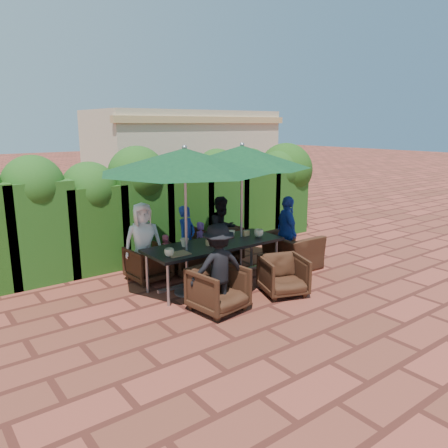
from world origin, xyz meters
TOP-DOWN VIEW (x-y plane):
  - ground at (0.00, 0.00)m, footprint 80.00×80.00m
  - dining_table at (-0.11, 0.16)m, footprint 2.49×0.90m
  - umbrella_left at (-0.74, 0.10)m, footprint 2.73×2.73m
  - umbrella_right at (0.54, 0.24)m, footprint 2.44×2.44m
  - chair_far_left at (-0.96, 1.06)m, footprint 0.72×0.68m
  - chair_far_mid at (-0.15, 1.04)m, footprint 0.72×0.68m
  - chair_far_right at (0.69, 1.20)m, footprint 0.83×0.78m
  - chair_near_left at (-0.74, -0.78)m, footprint 0.82×0.78m
  - chair_near_right at (0.52, -0.90)m, footprint 0.87×0.84m
  - chair_end_right at (1.66, 0.05)m, footprint 0.70×1.04m
  - adult_far_left at (-0.98, 1.18)m, footprint 0.78×0.57m
  - adult_far_mid at (-0.07, 1.15)m, footprint 0.57×0.52m
  - adult_far_right at (0.73, 1.07)m, footprint 0.69×0.47m
  - adult_near_left at (-0.71, -0.74)m, footprint 0.92×0.57m
  - adult_end_right at (1.60, 0.11)m, footprint 0.71×0.93m
  - child_left at (-0.52, 1.14)m, footprint 0.32×0.29m
  - child_right at (0.26, 1.13)m, footprint 0.37×0.32m
  - pedestrian_a at (1.84, 4.13)m, footprint 1.89×1.26m
  - pedestrian_b at (2.28, 4.34)m, footprint 0.83×0.61m
  - pedestrian_c at (3.71, 4.25)m, footprint 1.17×0.66m
  - cup_a at (-1.13, -0.02)m, footprint 0.16×0.16m
  - cup_b at (-0.65, 0.30)m, footprint 0.15×0.15m
  - cup_c at (-0.10, -0.01)m, footprint 0.14×0.14m
  - cup_d at (0.41, 0.35)m, footprint 0.12×0.12m
  - cup_e at (0.79, 0.04)m, footprint 0.18×0.18m
  - ketchup_bottle at (-0.19, 0.26)m, footprint 0.04×0.04m
  - sauce_bottle at (-0.13, 0.21)m, footprint 0.04×0.04m
  - serving_tray at (-0.97, -0.03)m, footprint 0.35×0.25m
  - number_block_left at (-0.27, 0.11)m, footprint 0.12×0.06m
  - number_block_right at (0.65, 0.23)m, footprint 0.12×0.06m
  - hedge_wall at (-0.23, 2.32)m, footprint 9.10×1.60m
  - building at (3.50, 6.99)m, footprint 6.20×3.08m

SIDE VIEW (x-z plane):
  - ground at x=0.00m, z-range 0.00..0.00m
  - chair_far_mid at x=-0.15m, z-range 0.00..0.70m
  - chair_far_left at x=-0.96m, z-range 0.00..0.70m
  - chair_near_right at x=0.52m, z-range 0.00..0.71m
  - chair_near_left at x=-0.74m, z-range 0.00..0.76m
  - child_left at x=-0.52m, z-range 0.00..0.76m
  - chair_far_right at x=0.69m, z-range 0.00..0.84m
  - chair_end_right at x=1.66m, z-range 0.00..0.89m
  - child_right at x=0.26m, z-range 0.00..0.90m
  - adult_far_mid at x=-0.07m, z-range 0.00..1.26m
  - adult_near_left at x=-0.71m, z-range 0.00..1.34m
  - dining_table at x=-0.11m, z-range 0.30..1.05m
  - adult_far_right at x=0.73m, z-range 0.00..1.37m
  - adult_far_left at x=-0.98m, z-range 0.00..1.41m
  - adult_end_right at x=1.60m, z-range 0.00..1.42m
  - serving_tray at x=-0.97m, z-range 0.75..0.77m
  - pedestrian_b at x=2.28m, z-range 0.00..1.56m
  - number_block_left at x=-0.27m, z-range 0.75..0.85m
  - number_block_right at x=0.65m, z-range 0.75..0.85m
  - cup_c at x=-0.10m, z-range 0.75..0.86m
  - cup_d at x=0.41m, z-range 0.75..0.87m
  - cup_a at x=-1.13m, z-range 0.75..0.87m
  - cup_e at x=0.79m, z-range 0.75..0.89m
  - cup_b at x=-0.65m, z-range 0.75..0.89m
  - ketchup_bottle at x=-0.19m, z-range 0.75..0.92m
  - sauce_bottle at x=-0.13m, z-range 0.75..0.92m
  - pedestrian_c at x=3.71m, z-range 0.00..1.73m
  - pedestrian_a at x=1.84m, z-range 0.00..1.91m
  - hedge_wall at x=-0.23m, z-range 0.08..2.48m
  - building at x=3.50m, z-range 0.01..3.21m
  - umbrella_right at x=0.54m, z-range 0.98..3.44m
  - umbrella_left at x=-0.74m, z-range 0.98..3.44m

